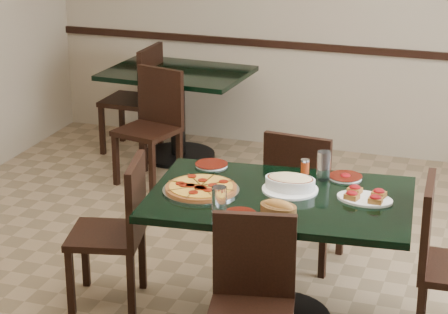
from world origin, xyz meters
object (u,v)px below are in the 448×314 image
(chair_right, at_px, (445,256))
(pepperoni_pizza, at_px, (201,188))
(back_table, at_px, (177,97))
(bread_basket, at_px, (278,209))
(chair_left, at_px, (119,225))
(chair_near, at_px, (252,295))
(lasagna_casserole, at_px, (290,183))
(main_table, at_px, (280,227))
(back_chair_left, at_px, (139,93))
(back_chair_near, at_px, (153,120))
(chair_far, at_px, (302,192))
(bruschetta_platter, at_px, (365,196))

(chair_right, distance_m, pepperoni_pizza, 1.32)
(back_table, distance_m, bread_basket, 3.07)
(back_table, xyz_separation_m, bread_basket, (1.58, -2.61, 0.26))
(chair_left, bearing_deg, chair_near, 47.16)
(lasagna_casserole, bearing_deg, chair_near, -90.09)
(main_table, height_order, back_chair_left, back_chair_left)
(chair_left, height_order, back_chair_near, back_chair_near)
(chair_far, xyz_separation_m, chair_near, (0.08, -1.31, -0.02))
(chair_near, relative_size, back_chair_left, 0.93)
(chair_near, relative_size, chair_left, 0.99)
(chair_far, xyz_separation_m, lasagna_casserole, (0.08, -0.61, 0.30))
(lasagna_casserole, height_order, bread_basket, lasagna_casserole)
(chair_far, bearing_deg, chair_right, 151.16)
(back_chair_near, xyz_separation_m, bread_basket, (1.56, -2.06, 0.30))
(chair_right, bearing_deg, back_table, 43.41)
(back_table, distance_m, chair_near, 3.34)
(chair_left, distance_m, back_chair_near, 1.96)
(main_table, xyz_separation_m, bread_basket, (0.06, -0.27, 0.22))
(back_table, height_order, lasagna_casserole, lasagna_casserole)
(chair_far, height_order, chair_near, chair_far)
(chair_far, distance_m, chair_left, 1.16)
(chair_right, bearing_deg, main_table, 91.37)
(main_table, relative_size, back_chair_near, 1.65)
(back_chair_near, distance_m, pepperoni_pizza, 2.18)
(main_table, distance_m, pepperoni_pizza, 0.47)
(chair_left, height_order, back_chair_left, back_chair_left)
(pepperoni_pizza, xyz_separation_m, lasagna_casserole, (0.45, 0.16, 0.03))
(chair_left, relative_size, back_chair_near, 0.98)
(pepperoni_pizza, relative_size, bruschetta_platter, 1.27)
(chair_left, relative_size, bread_basket, 3.94)
(chair_right, distance_m, back_chair_near, 2.94)
(back_chair_near, height_order, bread_basket, back_chair_near)
(pepperoni_pizza, bearing_deg, bread_basket, -21.52)
(main_table, xyz_separation_m, pepperoni_pizza, (-0.42, -0.08, 0.20))
(back_table, xyz_separation_m, chair_left, (0.60, -2.43, -0.04))
(back_table, bearing_deg, main_table, -53.83)
(back_chair_left, height_order, pepperoni_pizza, back_chair_left)
(back_chair_left, bearing_deg, chair_near, 34.21)
(chair_near, relative_size, bread_basket, 3.91)
(back_table, distance_m, chair_far, 2.21)
(back_chair_near, distance_m, bread_basket, 2.61)
(chair_right, bearing_deg, chair_left, 91.68)
(main_table, distance_m, back_chair_near, 2.34)
(back_chair_near, xyz_separation_m, back_chair_left, (-0.38, 0.59, 0.03))
(back_chair_near, bearing_deg, chair_left, -58.44)
(back_table, xyz_separation_m, back_chair_near, (0.02, -0.55, -0.03))
(chair_far, distance_m, bruschetta_platter, 0.83)
(chair_near, height_order, pepperoni_pizza, chair_near)
(back_table, xyz_separation_m, bruschetta_platter, (1.95, -2.27, 0.25))
(chair_right, height_order, back_chair_left, back_chair_left)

